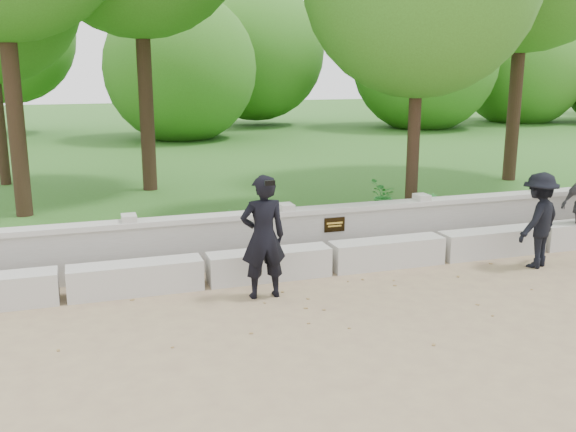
{
  "coord_description": "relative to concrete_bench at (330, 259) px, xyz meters",
  "views": [
    {
      "loc": [
        -3.66,
        -7.1,
        3.2
      ],
      "look_at": [
        -0.89,
        1.32,
        1.11
      ],
      "focal_mm": 40.0,
      "sensor_mm": 36.0,
      "label": 1
    }
  ],
  "objects": [
    {
      "name": "ground",
      "position": [
        -0.0,
        -1.9,
        -0.22
      ],
      "size": [
        80.0,
        80.0,
        0.0
      ],
      "primitive_type": "plane",
      "color": "#96835C",
      "rests_on": "ground"
    },
    {
      "name": "lawn",
      "position": [
        -0.0,
        12.1,
        -0.1
      ],
      "size": [
        40.0,
        22.0,
        0.25
      ],
      "primitive_type": "cube",
      "color": "#315B1B",
      "rests_on": "ground"
    },
    {
      "name": "concrete_bench",
      "position": [
        0.0,
        0.0,
        0.0
      ],
      "size": [
        11.9,
        0.45,
        0.45
      ],
      "color": "#B9B6AF",
      "rests_on": "ground"
    },
    {
      "name": "parapet_wall",
      "position": [
        0.0,
        0.7,
        0.24
      ],
      "size": [
        12.5,
        0.35,
        0.9
      ],
      "color": "#AEABA4",
      "rests_on": "ground"
    },
    {
      "name": "man_main",
      "position": [
        -1.3,
        -0.73,
        0.65
      ],
      "size": [
        0.65,
        0.58,
        1.76
      ],
      "color": "black",
      "rests_on": "ground"
    },
    {
      "name": "visitor_mid",
      "position": [
        3.29,
        -0.76,
        0.55
      ],
      "size": [
        1.15,
        0.95,
        1.55
      ],
      "color": "black",
      "rests_on": "ground"
    },
    {
      "name": "shrub_a",
      "position": [
        -1.22,
        1.4,
        0.3
      ],
      "size": [
        0.34,
        0.35,
        0.55
      ],
      "primitive_type": "imported",
      "rotation": [
        0.0,
        0.0,
        0.87
      ],
      "color": "green",
      "rests_on": "lawn"
    },
    {
      "name": "shrub_b",
      "position": [
        2.65,
        1.4,
        0.31
      ],
      "size": [
        0.4,
        0.41,
        0.58
      ],
      "primitive_type": "imported",
      "rotation": [
        0.0,
        0.0,
        2.31
      ],
      "color": "green",
      "rests_on": "lawn"
    },
    {
      "name": "shrub_c",
      "position": [
        2.25,
        2.68,
        0.35
      ],
      "size": [
        0.78,
        0.78,
        0.66
      ],
      "primitive_type": "imported",
      "rotation": [
        0.0,
        0.0,
        3.95
      ],
      "color": "green",
      "rests_on": "lawn"
    }
  ]
}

